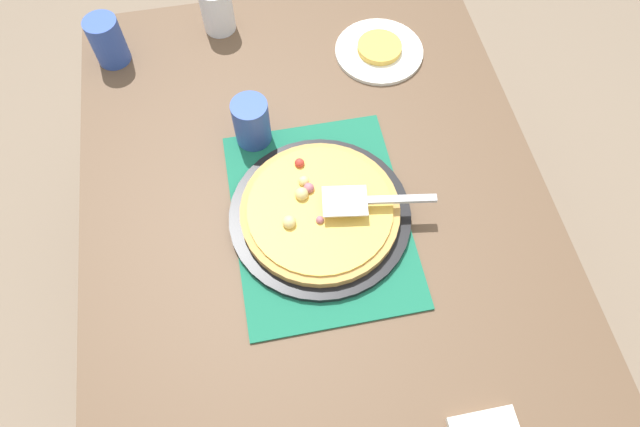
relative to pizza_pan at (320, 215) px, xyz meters
name	(u,v)px	position (x,y,z in m)	size (l,w,h in m)	color
ground_plane	(320,325)	(0.00, 0.00, -0.76)	(8.00, 8.00, 0.00)	#84705B
dining_table	(320,241)	(0.00, 0.00, -0.12)	(1.40, 1.00, 0.75)	brown
placemat	(320,217)	(0.00, 0.00, -0.01)	(0.48, 0.36, 0.01)	#196B4C
pizza_pan	(320,215)	(0.00, 0.00, 0.00)	(0.38, 0.38, 0.01)	black
pizza	(320,210)	(0.00, 0.00, 0.02)	(0.33, 0.33, 0.05)	tan
plate_near_left	(379,51)	(0.43, -0.23, -0.01)	(0.22, 0.22, 0.01)	white
served_slice_left	(379,47)	(0.43, -0.23, 0.01)	(0.11, 0.11, 0.02)	#EAB747
cup_near	(217,9)	(0.60, 0.15, 0.05)	(0.08, 0.08, 0.12)	white
cup_far	(252,123)	(0.23, 0.11, 0.05)	(0.08, 0.08, 0.12)	#3351AD
cup_corner	(107,41)	(0.54, 0.42, 0.05)	(0.08, 0.08, 0.12)	#3351AD
pizza_server	(369,200)	(-0.01, -0.10, 0.06)	(0.08, 0.23, 0.01)	silver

